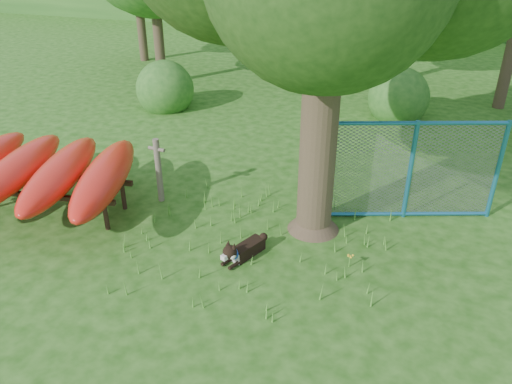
% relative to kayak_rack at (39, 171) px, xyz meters
% --- Properties ---
extents(ground, '(80.00, 80.00, 0.00)m').
position_rel_kayak_rack_xyz_m(ground, '(4.11, -0.81, -0.91)').
color(ground, '#1C4E0F').
rests_on(ground, ground).
extents(wooden_post, '(0.38, 0.14, 1.38)m').
position_rel_kayak_rack_xyz_m(wooden_post, '(1.94, 1.18, -0.18)').
color(wooden_post, brown).
rests_on(wooden_post, ground).
extents(kayak_rack, '(4.39, 3.91, 1.19)m').
position_rel_kayak_rack_xyz_m(kayak_rack, '(0.00, 0.00, 0.00)').
color(kayak_rack, black).
rests_on(kayak_rack, ground).
extents(husky_dog, '(0.58, 0.99, 0.47)m').
position_rel_kayak_rack_xyz_m(husky_dog, '(4.27, -0.23, -0.74)').
color(husky_dog, black).
rests_on(husky_dog, ground).
extents(fence_section, '(3.25, 1.23, 3.33)m').
position_rel_kayak_rack_xyz_m(fence_section, '(6.79, 2.16, 0.09)').
color(fence_section, teal).
rests_on(fence_section, ground).
extents(wildflower_clump, '(0.11, 0.11, 0.25)m').
position_rel_kayak_rack_xyz_m(wildflower_clump, '(6.06, 0.13, -0.71)').
color(wildflower_clump, '#559A32').
rests_on(wildflower_clump, ground).
extents(shrub_left, '(1.80, 1.80, 1.80)m').
position_rel_kayak_rack_xyz_m(shrub_left, '(-0.89, 6.69, -0.91)').
color(shrub_left, '#285F1F').
rests_on(shrub_left, ground).
extents(shrub_mid, '(1.80, 1.80, 1.80)m').
position_rel_kayak_rack_xyz_m(shrub_mid, '(6.11, 8.19, -0.91)').
color(shrub_mid, '#285F1F').
rests_on(shrub_mid, ground).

